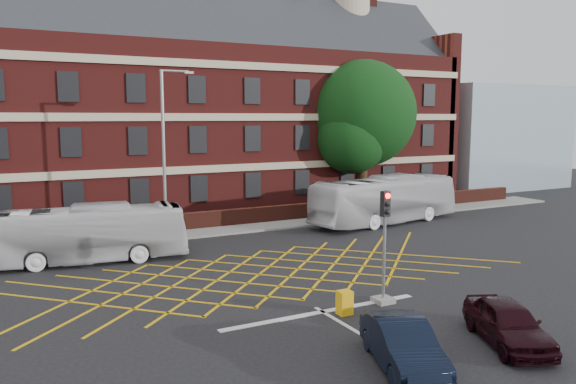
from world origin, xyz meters
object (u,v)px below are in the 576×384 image
car_navy (403,344)px  utility_cabinet (345,303)px  bus_right (385,200)px  deciduous_tree (362,121)px  bus_left (80,234)px  traffic_light_near (384,257)px  street_lamp (166,185)px  car_maroon (508,323)px

car_navy → utility_cabinet: car_navy is taller
bus_right → deciduous_tree: size_ratio=0.99×
bus_left → traffic_light_near: 14.87m
street_lamp → car_navy: bearing=-85.1°
deciduous_tree → street_lamp: (-17.29, -6.10, -3.37)m
car_navy → utility_cabinet: size_ratio=4.82×
car_navy → car_maroon: size_ratio=1.03×
bus_right → deciduous_tree: 8.88m
bus_left → bus_right: size_ratio=0.89×
car_navy → bus_left: bearing=131.4°
bus_left → traffic_light_near: (9.29, -11.60, 0.37)m
car_maroon → traffic_light_near: (-1.01, 4.94, 1.08)m
traffic_light_near → deciduous_tree: bearing=57.0°
car_navy → bus_right: bearing=73.9°
bus_right → car_navy: bus_right is taller
deciduous_tree → bus_left: bearing=-159.9°
bus_left → bus_right: bus_right is taller
bus_left → deciduous_tree: deciduous_tree is taller
traffic_light_near → street_lamp: 14.37m
car_maroon → traffic_light_near: traffic_light_near is taller
bus_left → car_maroon: bearing=-139.6°
utility_cabinet → car_maroon: bearing=-56.6°
car_navy → car_maroon: same height
traffic_light_near → car_maroon: bearing=-78.4°
car_navy → utility_cabinet: 4.48m
bus_right → traffic_light_near: traffic_light_near is taller
deciduous_tree → utility_cabinet: size_ratio=13.28×
car_navy → deciduous_tree: size_ratio=0.36×
bus_left → deciduous_tree: (22.07, 8.06, 5.30)m
car_navy → utility_cabinet: (0.95, 4.37, -0.25)m
street_lamp → traffic_light_near: bearing=-71.6°
bus_right → deciduous_tree: bearing=-31.0°
car_navy → street_lamp: street_lamp is taller
bus_right → traffic_light_near: size_ratio=2.64×
traffic_light_near → car_navy: bearing=-121.9°
car_navy → street_lamp: size_ratio=0.44×
traffic_light_near → bus_right: bearing=52.3°
utility_cabinet → bus_right: bearing=48.0°
bus_left → street_lamp: bearing=-59.2°
bus_right → bus_left: bearing=85.5°
utility_cabinet → deciduous_tree: bearing=53.6°
car_navy → street_lamp: (-1.56, 18.30, 2.64)m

